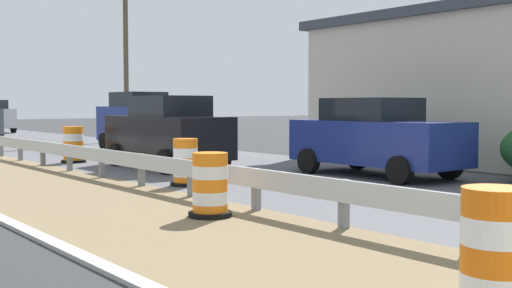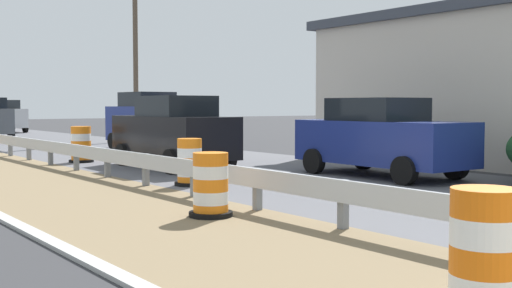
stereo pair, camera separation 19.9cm
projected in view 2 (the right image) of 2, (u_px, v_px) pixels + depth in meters
traffic_barrel_nearest at (484, 266)px, 5.01m from camera, size 0.67×0.67×1.11m
traffic_barrel_close at (211, 188)px, 10.12m from camera, size 0.69×0.69×1.01m
traffic_barrel_mid at (190, 164)px, 14.04m from camera, size 0.66×0.66×1.03m
traffic_barrel_far at (81, 146)px, 19.73m from camera, size 0.75×0.75×1.10m
car_trailing_near_lane at (381, 137)px, 15.82m from camera, size 2.04×4.53×1.93m
car_lead_far_lane at (174, 132)px, 17.94m from camera, size 1.94×4.41×2.00m
car_mid_far_lane at (149, 121)px, 25.26m from camera, size 2.02×4.30×2.26m
car_distant_a at (3, 116)px, 41.43m from camera, size 2.13×4.19×2.07m
utility_pole_mid at (135, 43)px, 31.29m from camera, size 0.24×1.80×9.18m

